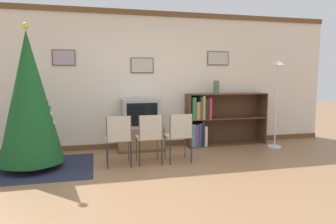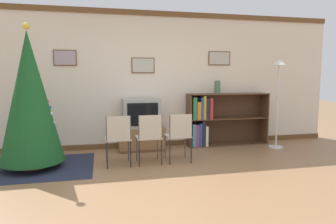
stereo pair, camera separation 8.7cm
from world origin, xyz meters
name	(u,v)px [view 2 (the right image)]	position (x,y,z in m)	size (l,w,h in m)	color
ground_plane	(175,189)	(0.00, 0.00, 0.00)	(24.00, 24.00, 0.00)	#936B47
wall_back	(145,80)	(0.00, 2.44, 1.35)	(8.08, 0.11, 2.70)	silver
area_rug	(34,168)	(-1.94, 1.35, 0.00)	(1.82, 1.46, 0.01)	#23283D
christmas_tree	(30,98)	(-1.94, 1.35, 1.10)	(0.95, 0.95, 2.20)	maroon
tv_console	(141,138)	(-0.14, 2.12, 0.23)	(0.87, 0.49, 0.45)	brown
television	(141,113)	(-0.14, 2.12, 0.73)	(0.70, 0.47, 0.54)	#9E9E99
folding_chair_left	(118,137)	(-0.63, 1.13, 0.47)	(0.40, 0.40, 0.82)	#BCB29E
folding_chair_center	(149,136)	(-0.14, 1.13, 0.47)	(0.40, 0.40, 0.82)	#BCB29E
folding_chair_right	(179,134)	(0.36, 1.13, 0.47)	(0.40, 0.40, 0.82)	#BCB29E
bookshelf	(212,120)	(1.35, 2.20, 0.54)	(1.70, 0.36, 1.07)	brown
vase	(217,87)	(1.43, 2.16, 1.21)	(0.12, 0.12, 0.27)	#47664C
standing_lamp	(279,80)	(2.53, 1.72, 1.35)	(0.28, 0.28, 1.76)	silver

